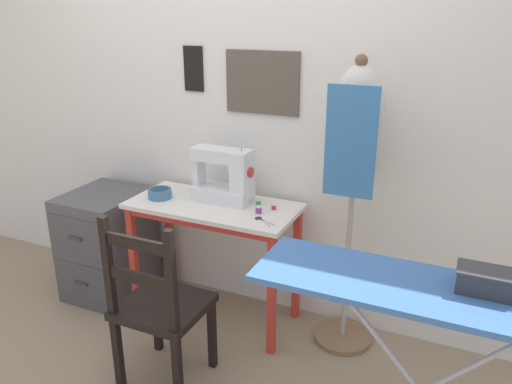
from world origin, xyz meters
name	(u,v)px	position (x,y,z in m)	size (l,w,h in m)	color
ground_plane	(197,335)	(0.00, 0.00, 0.00)	(14.00, 14.00, 0.00)	gray
wall_back	(235,99)	(0.00, 0.52, 1.28)	(10.00, 0.07, 2.55)	silver
sewing_table	(213,223)	(0.00, 0.22, 0.61)	(0.96, 0.46, 0.73)	silver
sewing_machine	(226,177)	(0.05, 0.29, 0.87)	(0.35, 0.17, 0.33)	white
fabric_bowl	(160,193)	(-0.33, 0.18, 0.76)	(0.14, 0.14, 0.05)	teal
scissors	(262,220)	(0.34, 0.12, 0.73)	(0.13, 0.09, 0.01)	silver
thread_spool_near_machine	(258,202)	(0.24, 0.32, 0.74)	(0.04, 0.04, 0.03)	green
thread_spool_mid_table	(259,210)	(0.29, 0.21, 0.75)	(0.04, 0.04, 0.04)	purple
thread_spool_far_edge	(274,207)	(0.34, 0.29, 0.74)	(0.03, 0.03, 0.03)	red
wooden_chair	(160,307)	(0.04, -0.38, 0.42)	(0.40, 0.38, 0.91)	black
filing_cabinet	(108,244)	(-0.77, 0.19, 0.34)	(0.44, 0.52, 0.68)	#4C4C51
dress_form	(355,150)	(0.76, 0.31, 1.10)	(0.32, 0.32, 1.56)	#846647
ironing_board	(433,301)	(1.24, -0.44, 0.81)	(1.26, 0.37, 0.86)	#3D6BAD
storage_box	(486,281)	(1.39, -0.38, 0.89)	(0.19, 0.12, 0.08)	#333338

